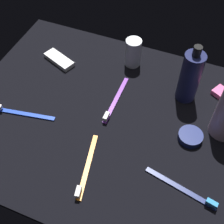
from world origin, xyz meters
The scene contains 9 objects.
ground_plane centered at (0.00, 0.00, -0.60)cm, with size 84.00×64.00×1.20cm, color black.
lotion_bottle centered at (-16.50, -15.53, 8.06)cm, with size 5.63×5.63×18.42cm.
deodorant_stick centered at (2.25, -22.81, 4.56)cm, with size 4.91×4.91×9.12cm, color silver.
toothbrush_blue centered at (24.39, 8.03, 0.61)cm, with size 17.92×4.41×2.10cm.
toothbrush_purple centered at (1.41, -5.49, 0.61)cm, with size 1.41×18.01×2.10cm.
toothbrush_orange centered at (0.17, 16.89, 0.61)cm, with size 4.77×17.88×2.10cm.
toothbrush_navy centered at (-23.51, 13.12, 0.61)cm, with size 17.88×4.72×2.10cm.
snack_bar_white centered at (24.29, -14.88, 0.75)cm, with size 10.40×4.00×1.50cm, color white.
cream_tin_left centered at (-21.29, -1.67, 0.92)cm, with size 6.41×6.41×1.83cm, color navy.
Camera 1 is at (-18.94, 46.62, 67.52)cm, focal length 49.14 mm.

